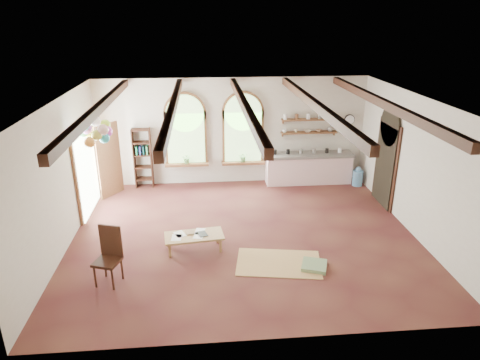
{
  "coord_description": "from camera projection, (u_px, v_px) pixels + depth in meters",
  "views": [
    {
      "loc": [
        -0.89,
        -8.93,
        4.91
      ],
      "look_at": [
        -0.04,
        0.6,
        1.17
      ],
      "focal_mm": 32.0,
      "sensor_mm": 36.0,
      "label": 1
    }
  ],
  "objects": [
    {
      "name": "shelf_cup_a",
      "position": [
        285.0,
        131.0,
        12.82
      ],
      "size": [
        0.12,
        0.1,
        0.1
      ],
      "primitive_type": "imported",
      "color": "white",
      "rests_on": "wall_shelf_lower"
    },
    {
      "name": "left_doorway",
      "position": [
        86.0,
        169.0,
        11.07
      ],
      "size": [
        0.1,
        1.9,
        2.5
      ],
      "primitive_type": "cube",
      "color": "brown",
      "rests_on": "floor"
    },
    {
      "name": "shelf_bowl_a",
      "position": [
        307.0,
        131.0,
        12.88
      ],
      "size": [
        0.22,
        0.22,
        0.05
      ],
      "primitive_type": "imported",
      "color": "beige",
      "rests_on": "wall_shelf_lower"
    },
    {
      "name": "table_book",
      "position": [
        186.0,
        233.0,
        9.47
      ],
      "size": [
        0.21,
        0.27,
        0.02
      ],
      "primitive_type": "imported",
      "rotation": [
        0.0,
        0.0,
        0.17
      ],
      "color": "olive",
      "rests_on": "coffee_table"
    },
    {
      "name": "kitchen_counter",
      "position": [
        308.0,
        168.0,
        13.13
      ],
      "size": [
        2.68,
        0.62,
        0.94
      ],
      "color": "beige",
      "rests_on": "floor"
    },
    {
      "name": "wall_shelf_lower",
      "position": [
        309.0,
        132.0,
        12.91
      ],
      "size": [
        1.7,
        0.24,
        0.04
      ],
      "primitive_type": "cube",
      "color": "brown",
      "rests_on": "wall_back"
    },
    {
      "name": "tablet",
      "position": [
        203.0,
        234.0,
        9.42
      ],
      "size": [
        0.25,
        0.31,
        0.01
      ],
      "primitive_type": "cube",
      "rotation": [
        0.0,
        0.0,
        0.29
      ],
      "color": "black",
      "rests_on": "coffee_table"
    },
    {
      "name": "balloon_cluster",
      "position": [
        95.0,
        131.0,
        9.99
      ],
      "size": [
        0.82,
        0.91,
        1.16
      ],
      "color": "white",
      "rests_on": "floor"
    },
    {
      "name": "water_jug_a",
      "position": [
        358.0,
        177.0,
        12.98
      ],
      "size": [
        0.31,
        0.31,
        0.6
      ],
      "color": "#568CB9",
      "rests_on": "floor"
    },
    {
      "name": "floor_mat",
      "position": [
        279.0,
        263.0,
        8.99
      ],
      "size": [
        1.9,
        1.35,
        0.02
      ],
      "primitive_type": "cube",
      "rotation": [
        0.0,
        0.0,
        -0.16
      ],
      "color": "tan",
      "rests_on": "floor"
    },
    {
      "name": "bookshelf",
      "position": [
        143.0,
        158.0,
        12.67
      ],
      "size": [
        0.53,
        0.32,
        1.8
      ],
      "color": "#3D1D13",
      "rests_on": "floor"
    },
    {
      "name": "floor",
      "position": [
        244.0,
        235.0,
        10.14
      ],
      "size": [
        8.0,
        8.0,
        0.0
      ],
      "primitive_type": "plane",
      "color": "brown",
      "rests_on": "ground"
    },
    {
      "name": "shelf_vase",
      "position": [
        330.0,
        128.0,
        12.92
      ],
      "size": [
        0.18,
        0.18,
        0.19
      ],
      "primitive_type": "imported",
      "color": "slate",
      "rests_on": "wall_shelf_lower"
    },
    {
      "name": "potted_plant_right",
      "position": [
        243.0,
        157.0,
        12.94
      ],
      "size": [
        0.27,
        0.23,
        0.3
      ],
      "primitive_type": "imported",
      "color": "#598C4C",
      "rests_on": "window_right"
    },
    {
      "name": "potted_plant_left",
      "position": [
        187.0,
        159.0,
        12.8
      ],
      "size": [
        0.27,
        0.23,
        0.3
      ],
      "primitive_type": "imported",
      "color": "#598C4C",
      "rests_on": "window_left"
    },
    {
      "name": "wall_clock",
      "position": [
        350.0,
        120.0,
        12.95
      ],
      "size": [
        0.32,
        0.04,
        0.32
      ],
      "primitive_type": "cylinder",
      "rotation": [
        1.57,
        0.0,
        0.0
      ],
      "color": "black",
      "rests_on": "wall_back"
    },
    {
      "name": "window_left",
      "position": [
        186.0,
        132.0,
        12.61
      ],
      "size": [
        1.3,
        0.28,
        2.2
      ],
      "color": "brown",
      "rests_on": "floor"
    },
    {
      "name": "shelf_bowl_b",
      "position": [
        319.0,
        131.0,
        12.91
      ],
      "size": [
        0.2,
        0.2,
        0.06
      ],
      "primitive_type": "imported",
      "color": "#8C664C",
      "rests_on": "wall_shelf_lower"
    },
    {
      "name": "side_chair",
      "position": [
        109.0,
        267.0,
        8.25
      ],
      "size": [
        0.58,
        0.58,
        1.15
      ],
      "color": "#3D1D13",
      "rests_on": "floor"
    },
    {
      "name": "floor_cushion",
      "position": [
        314.0,
        266.0,
        8.83
      ],
      "size": [
        0.63,
        0.63,
        0.09
      ],
      "primitive_type": "cube",
      "rotation": [
        0.0,
        0.0,
        -0.33
      ],
      "color": "gray",
      "rests_on": "floor"
    },
    {
      "name": "shelf_cup_b",
      "position": [
        296.0,
        131.0,
        12.85
      ],
      "size": [
        0.1,
        0.1,
        0.09
      ],
      "primitive_type": "imported",
      "color": "beige",
      "rests_on": "wall_shelf_lower"
    },
    {
      "name": "ceiling_beams",
      "position": [
        245.0,
        105.0,
        9.01
      ],
      "size": [
        6.2,
        6.8,
        0.18
      ],
      "primitive_type": null,
      "color": "#3D1D13",
      "rests_on": "ceiling"
    },
    {
      "name": "right_doorway",
      "position": [
        385.0,
        165.0,
        11.46
      ],
      "size": [
        0.1,
        1.3,
        2.4
      ],
      "primitive_type": "cube",
      "color": "black",
      "rests_on": "floor"
    },
    {
      "name": "window_right",
      "position": [
        243.0,
        131.0,
        12.75
      ],
      "size": [
        1.3,
        0.28,
        2.2
      ],
      "color": "brown",
      "rests_on": "floor"
    },
    {
      "name": "coffee_table",
      "position": [
        194.0,
        237.0,
        9.4
      ],
      "size": [
        1.34,
        0.73,
        0.36
      ],
      "color": "tan",
      "rests_on": "floor"
    },
    {
      "name": "wall_shelf_upper",
      "position": [
        310.0,
        119.0,
        12.76
      ],
      "size": [
        1.7,
        0.24,
        0.04
      ],
      "primitive_type": "cube",
      "color": "brown",
      "rests_on": "wall_back"
    },
    {
      "name": "water_jug_b",
      "position": [
        339.0,
        173.0,
        13.29
      ],
      "size": [
        0.32,
        0.32,
        0.61
      ],
      "color": "#568CB9",
      "rests_on": "floor"
    }
  ]
}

